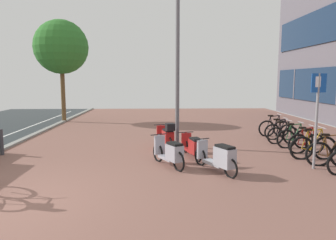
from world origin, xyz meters
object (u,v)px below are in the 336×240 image
at_px(bicycle_rack_03, 306,143).
at_px(bicycle_rack_07, 274,128).
at_px(bicycle_rack_05, 283,135).
at_px(street_tree, 61,47).
at_px(bicycle_rack_04, 295,139).
at_px(parking_sign, 317,111).
at_px(scooter_near, 193,146).
at_px(scooter_extra, 170,153).
at_px(scooter_mid, 166,136).
at_px(bicycle_rack_06, 280,132).
at_px(bollard_far, 1,142).
at_px(bicycle_rack_01, 331,154).
at_px(scooter_far, 219,157).
at_px(bicycle_rack_02, 313,148).
at_px(lamp_post, 178,54).

height_order(bicycle_rack_03, bicycle_rack_07, bicycle_rack_07).
height_order(bicycle_rack_05, street_tree, street_tree).
bearing_deg(bicycle_rack_04, parking_sign, -102.99).
height_order(bicycle_rack_05, scooter_near, bicycle_rack_05).
distance_m(bicycle_rack_05, scooter_extra, 5.37).
xyz_separation_m(scooter_mid, street_tree, (-5.69, 7.32, 3.76)).
height_order(bicycle_rack_04, bicycle_rack_06, bicycle_rack_04).
distance_m(bicycle_rack_06, parking_sign, 4.40).
distance_m(bicycle_rack_05, bollard_far, 9.91).
relative_size(bicycle_rack_01, scooter_mid, 0.80).
distance_m(scooter_far, bollard_far, 6.98).
bearing_deg(bicycle_rack_03, bicycle_rack_02, -101.86).
xyz_separation_m(bicycle_rack_03, scooter_extra, (-4.56, -1.48, 0.06)).
bearing_deg(scooter_near, scooter_extra, -127.21).
height_order(bicycle_rack_05, scooter_far, bicycle_rack_05).
distance_m(scooter_extra, lamp_post, 3.92).
bearing_deg(bicycle_rack_04, scooter_extra, -153.32).
relative_size(bicycle_rack_03, lamp_post, 0.22).
distance_m(bicycle_rack_01, street_tree, 14.63).
bearing_deg(bicycle_rack_03, lamp_post, 165.20).
bearing_deg(bicycle_rack_01, scooter_near, 163.67).
relative_size(bicycle_rack_01, bicycle_rack_02, 0.94).
xyz_separation_m(bicycle_rack_02, bicycle_rack_03, (0.17, 0.79, -0.02)).
xyz_separation_m(bicycle_rack_07, scooter_extra, (-4.65, -4.63, 0.05)).
relative_size(bicycle_rack_06, parking_sign, 0.50).
xyz_separation_m(bicycle_rack_03, scooter_far, (-3.31, -2.08, 0.08)).
height_order(bicycle_rack_05, parking_sign, parking_sign).
xyz_separation_m(bicycle_rack_05, scooter_extra, (-4.42, -3.06, 0.07)).
bearing_deg(bicycle_rack_05, scooter_mid, -170.58).
bearing_deg(bicycle_rack_06, scooter_mid, -161.78).
distance_m(bicycle_rack_04, bicycle_rack_05, 0.79).
relative_size(bicycle_rack_07, bollard_far, 1.61).
height_order(bicycle_rack_03, lamp_post, lamp_post).
xyz_separation_m(bicycle_rack_03, bicycle_rack_05, (-0.14, 1.57, -0.01)).
bearing_deg(scooter_far, bicycle_rack_03, 32.16).
bearing_deg(bicycle_rack_05, scooter_far, -130.93).
distance_m(bicycle_rack_02, bicycle_rack_03, 0.80).
distance_m(bicycle_rack_07, lamp_post, 5.60).
relative_size(bicycle_rack_06, scooter_mid, 0.75).
distance_m(bicycle_rack_01, lamp_post, 5.76).
bearing_deg(bicycle_rack_07, scooter_mid, -153.72).
xyz_separation_m(bicycle_rack_01, bicycle_rack_07, (0.14, 4.72, -0.00)).
bearing_deg(bicycle_rack_04, bicycle_rack_07, 86.71).
distance_m(scooter_near, scooter_extra, 1.26).
bearing_deg(scooter_extra, scooter_near, 52.79).
bearing_deg(parking_sign, scooter_extra, 175.40).
distance_m(parking_sign, lamp_post, 4.91).
xyz_separation_m(scooter_mid, scooter_extra, (0.03, -2.32, -0.04)).
xyz_separation_m(scooter_extra, bollard_far, (-5.38, 1.59, 0.02)).
relative_size(bicycle_rack_02, scooter_extra, 0.95).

